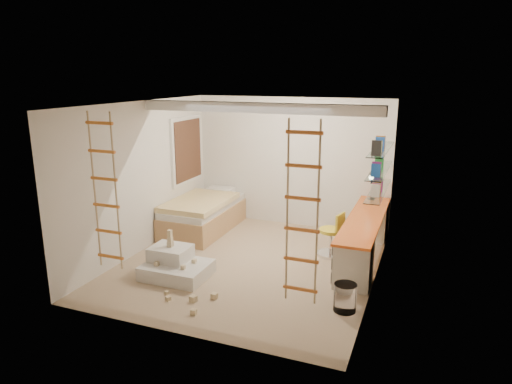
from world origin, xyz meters
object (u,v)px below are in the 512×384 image
at_px(desk, 364,237).
at_px(bed, 204,214).
at_px(play_platform, 175,265).
at_px(swivel_chair, 332,240).

bearing_deg(desk, bed, 173.51).
xyz_separation_m(bed, play_platform, (0.58, -2.06, -0.16)).
height_order(bed, play_platform, bed).
relative_size(swivel_chair, play_platform, 0.79).
bearing_deg(play_platform, bed, 105.65).
bearing_deg(play_platform, desk, 32.93).
xyz_separation_m(swivel_chair, play_platform, (-2.09, -1.67, -0.12)).
distance_m(desk, swivel_chair, 0.55).
xyz_separation_m(bed, swivel_chair, (2.67, -0.39, -0.04)).
height_order(desk, swivel_chair, swivel_chair).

